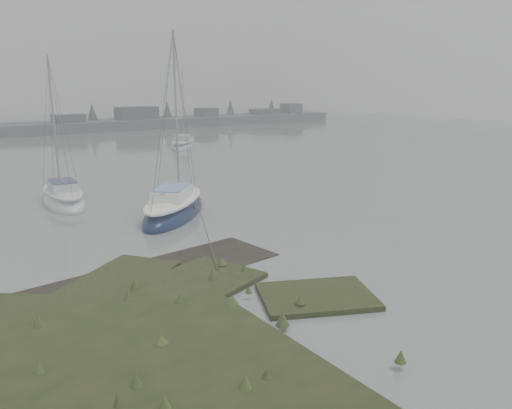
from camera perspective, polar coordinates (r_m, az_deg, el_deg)
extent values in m
plane|color=slate|center=(42.84, -22.28, 3.73)|extent=(160.00, 160.00, 0.00)
cube|color=#4C4F51|center=(81.63, -9.75, 9.20)|extent=(60.00, 8.00, 1.60)
cube|color=#424247|center=(75.02, -20.60, 8.78)|extent=(4.00, 3.00, 2.20)
cube|color=#424247|center=(78.20, -13.47, 9.73)|extent=(6.00, 3.00, 3.00)
cube|color=#424247|center=(83.48, -5.71, 10.08)|extent=(3.00, 3.00, 2.50)
cube|color=#424247|center=(90.07, 1.03, 10.24)|extent=(5.00, 3.00, 2.00)
cube|color=#424247|center=(93.74, 4.03, 10.58)|extent=(3.00, 3.00, 2.80)
cone|color=#384238|center=(78.01, -18.18, 9.71)|extent=(2.00, 2.00, 3.50)
cone|color=#384238|center=(82.43, -10.10, 10.35)|extent=(2.00, 2.00, 3.50)
cone|color=#384238|center=(88.27, -2.95, 10.74)|extent=(2.00, 2.00, 3.50)
cone|color=#384238|center=(93.42, 1.79, 10.91)|extent=(2.00, 2.00, 3.50)
ellipsoid|color=#0C183D|center=(26.05, -9.30, -0.97)|extent=(6.56, 6.68, 1.71)
ellipsoid|color=white|center=(25.89, -9.36, 0.50)|extent=(5.60, 5.70, 0.48)
cube|color=white|center=(25.51, -9.60, 1.27)|extent=(2.77, 2.79, 0.50)
cube|color=#719CC1|center=(25.46, -9.63, 1.89)|extent=(2.55, 2.57, 0.08)
cylinder|color=#939399|center=(26.13, -9.12, 10.34)|extent=(0.11, 0.11, 8.05)
cylinder|color=#939399|center=(25.27, -9.77, 1.80)|extent=(2.02, 2.09, 0.09)
ellipsoid|color=silver|center=(30.32, -21.14, 0.32)|extent=(2.58, 6.38, 1.51)
ellipsoid|color=silver|center=(30.20, -21.24, 1.44)|extent=(2.10, 5.55, 0.43)
cube|color=silver|center=(29.87, -21.21, 2.05)|extent=(1.52, 2.24, 0.44)
cube|color=navy|center=(29.82, -21.25, 2.52)|extent=(1.41, 2.06, 0.07)
cylinder|color=#939399|center=(30.48, -22.12, 8.84)|extent=(0.10, 0.10, 7.12)
cylinder|color=#939399|center=(29.65, -21.19, 2.46)|extent=(0.30, 2.49, 0.08)
ellipsoid|color=#B4B9BF|center=(53.56, -8.30, 6.51)|extent=(5.57, 6.35, 1.55)
ellipsoid|color=silver|center=(53.49, -8.32, 7.17)|extent=(4.73, 5.44, 0.44)
cube|color=silver|center=(53.18, -8.39, 7.55)|extent=(2.42, 2.57, 0.46)
cube|color=silver|center=(53.16, -8.40, 7.82)|extent=(2.24, 2.37, 0.07)
cylinder|color=#939399|center=(54.01, -8.31, 11.47)|extent=(0.10, 0.10, 7.31)
cylinder|color=#939399|center=(52.98, -8.43, 7.80)|extent=(1.63, 2.08, 0.08)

